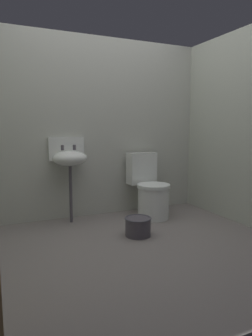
{
  "coord_description": "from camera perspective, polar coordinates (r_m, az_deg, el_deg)",
  "views": [
    {
      "loc": [
        -1.22,
        -2.46,
        1.1
      ],
      "look_at": [
        0.0,
        0.29,
        0.7
      ],
      "focal_mm": 32.56,
      "sensor_mm": 36.0,
      "label": 1
    }
  ],
  "objects": [
    {
      "name": "bucket",
      "position": [
        3.17,
        2.26,
        -10.83
      ],
      "size": [
        0.28,
        0.28,
        0.19
      ],
      "color": "#49444D",
      "rests_on": "ground"
    },
    {
      "name": "ground_plane",
      "position": [
        2.97,
        2.33,
        -14.98
      ],
      "size": [
        3.13,
        2.7,
        0.08
      ],
      "primitive_type": "cube",
      "color": "slate"
    },
    {
      "name": "wall_back",
      "position": [
        3.85,
        -5.58,
        7.49
      ],
      "size": [
        3.13,
        0.1,
        2.19
      ],
      "primitive_type": "cube",
      "color": "#B1B3A8",
      "rests_on": "ground"
    },
    {
      "name": "wall_right",
      "position": [
        3.67,
        22.07,
        6.96
      ],
      "size": [
        0.1,
        2.5,
        2.19
      ],
      "primitive_type": "cube",
      "color": "#ACB2A2",
      "rests_on": "ground"
    },
    {
      "name": "sink",
      "position": [
        3.55,
        -10.57,
        1.89
      ],
      "size": [
        0.42,
        0.35,
        0.99
      ],
      "color": "#49444D",
      "rests_on": "ground"
    },
    {
      "name": "toilet_near_wall",
      "position": [
        3.79,
        4.47,
        -4.29
      ],
      "size": [
        0.42,
        0.61,
        0.78
      ],
      "rotation": [
        0.0,
        0.0,
        3.18
      ],
      "color": "white",
      "rests_on": "ground"
    }
  ]
}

